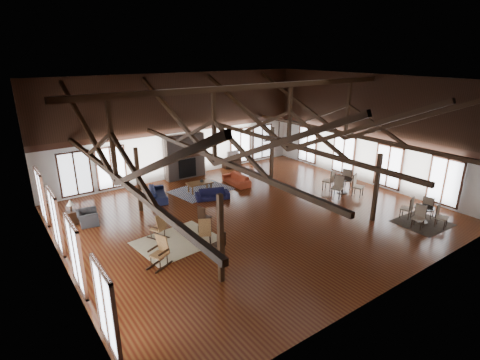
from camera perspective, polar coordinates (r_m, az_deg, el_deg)
floor at (r=17.25m, az=2.05°, el=-5.37°), size 16.00×16.00×0.00m
ceiling at (r=15.74m, az=2.31°, el=14.93°), size 16.00×14.00×0.02m
wall_back at (r=22.06m, az=-9.09°, el=8.05°), size 16.00×0.02×6.00m
wall_front at (r=11.78m, az=23.42°, el=-3.14°), size 16.00×0.02×6.00m
wall_left at (r=13.19m, az=-26.58°, el=-1.30°), size 0.02×14.00×6.00m
wall_right at (r=21.94m, az=19.11°, el=7.18°), size 0.02×14.00×6.00m
roof_truss at (r=16.01m, az=2.22°, el=7.88°), size 15.60×14.07×3.14m
post_grid at (r=16.68m, az=2.11°, el=-0.59°), size 8.16×7.16×3.05m
fireplace at (r=22.16m, az=-8.48°, el=3.58°), size 2.50×0.69×2.60m
ceiling_fan at (r=15.63m, az=5.92°, el=6.40°), size 1.60×1.60×0.75m
sofa_navy_front at (r=19.03m, az=-4.21°, el=-2.18°), size 1.81×1.20×0.49m
sofa_navy_left at (r=19.41m, az=-12.38°, el=-2.03°), size 2.12×1.33×0.58m
sofa_orange at (r=21.05m, az=-0.56°, el=0.08°), size 1.92×0.78×0.55m
coffee_table at (r=20.02m, az=-6.16°, el=-0.51°), size 1.41×0.81×0.51m
vase at (r=19.98m, az=-5.86°, el=-0.06°), size 0.23×0.23×0.20m
armchair at (r=17.54m, az=-22.20°, el=-5.34°), size 1.08×0.98×0.62m
side_table_lamp at (r=17.82m, az=-24.23°, el=-4.83°), size 0.44×0.44×1.12m
rocking_chair_a at (r=15.32m, az=-12.21°, el=-7.02°), size 0.76×0.95×1.08m
rocking_chair_b at (r=14.67m, az=-5.38°, el=-7.87°), size 0.80×0.95×1.09m
rocking_chair_c at (r=13.54m, az=-12.01°, el=-10.56°), size 0.99×0.79×1.13m
side_chair_a at (r=15.87m, az=-5.64°, el=-5.40°), size 0.53×0.53×1.01m
side_chair_b at (r=13.76m, az=-3.09°, el=-9.51°), size 0.46×0.46×0.96m
cafe_table_near at (r=18.18m, az=26.20°, el=-4.39°), size 1.97×1.97×1.01m
cafe_table_far at (r=20.42m, az=15.41°, el=-0.41°), size 2.19×2.19×1.12m
cup_near at (r=18.04m, az=26.34°, el=-3.66°), size 0.16×0.16×0.09m
cup_far at (r=20.35m, az=15.40°, el=0.40°), size 0.14×0.14×0.09m
tv_console at (r=24.16m, az=-1.27°, el=2.66°), size 1.21×0.46×0.61m
television at (r=24.03m, az=-1.20°, el=3.94°), size 0.87×0.12×0.50m
rug_tan at (r=15.18m, az=-9.54°, el=-9.22°), size 3.29×2.71×0.01m
rug_navy at (r=20.32m, az=-5.93°, el=-1.56°), size 3.34×2.73×0.01m
rug_dark at (r=18.32m, az=26.05°, el=-5.89°), size 2.17×1.98×0.01m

